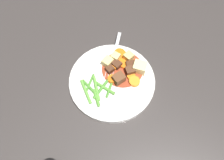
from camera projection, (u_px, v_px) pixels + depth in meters
ground_plane at (112, 82)px, 0.68m from camera, size 3.00×3.00×0.00m
dinner_plate at (112, 81)px, 0.68m from camera, size 0.25×0.25×0.02m
stew_sauce at (123, 69)px, 0.68m from camera, size 0.12×0.12×0.00m
carrot_slice_0 at (113, 79)px, 0.66m from camera, size 0.03×0.03×0.01m
carrot_slice_1 at (134, 82)px, 0.66m from camera, size 0.04×0.04×0.01m
carrot_slice_2 at (131, 76)px, 0.67m from camera, size 0.03×0.03×0.01m
carrot_slice_3 at (138, 65)px, 0.69m from camera, size 0.04×0.04×0.01m
carrot_slice_4 at (112, 66)px, 0.68m from camera, size 0.05×0.05×0.01m
carrot_slice_5 at (121, 58)px, 0.70m from camera, size 0.04×0.04×0.01m
carrot_slice_6 at (124, 64)px, 0.69m from camera, size 0.03×0.03×0.01m
carrot_slice_7 at (120, 54)px, 0.71m from camera, size 0.05×0.05×0.01m
potato_chunk_0 at (140, 67)px, 0.67m from camera, size 0.05×0.05×0.03m
potato_chunk_1 at (108, 62)px, 0.68m from camera, size 0.03×0.03×0.03m
potato_chunk_2 at (116, 57)px, 0.69m from camera, size 0.03×0.03×0.02m
potato_chunk_3 at (129, 57)px, 0.69m from camera, size 0.03×0.03×0.03m
meat_chunk_0 at (131, 66)px, 0.68m from camera, size 0.04×0.04×0.02m
meat_chunk_1 at (117, 64)px, 0.68m from camera, size 0.03×0.03×0.02m
meat_chunk_2 at (119, 79)px, 0.66m from camera, size 0.04×0.03×0.03m
meat_chunk_3 at (130, 71)px, 0.67m from camera, size 0.03×0.03×0.02m
meat_chunk_4 at (110, 69)px, 0.67m from camera, size 0.02×0.02×0.02m
green_bean_0 at (110, 87)px, 0.66m from camera, size 0.06×0.04×0.01m
green_bean_1 at (102, 87)px, 0.65m from camera, size 0.08×0.03×0.01m
green_bean_2 at (90, 83)px, 0.66m from camera, size 0.05×0.03×0.01m
green_bean_3 at (96, 88)px, 0.65m from camera, size 0.05×0.07×0.01m
green_bean_4 at (104, 88)px, 0.65m from camera, size 0.03×0.07×0.01m
green_bean_5 at (96, 98)px, 0.64m from camera, size 0.03×0.05×0.01m
green_bean_6 at (89, 87)px, 0.65m from camera, size 0.01×0.06×0.01m
green_bean_7 at (86, 92)px, 0.65m from camera, size 0.03×0.08×0.01m
fork at (114, 56)px, 0.70m from camera, size 0.15×0.11×0.00m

